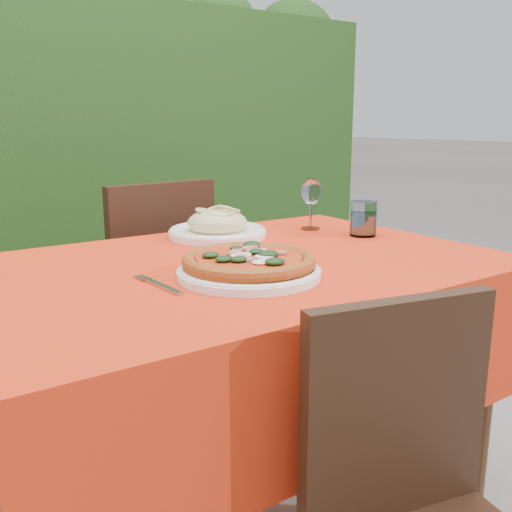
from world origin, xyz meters
TOP-DOWN VIEW (x-y plane):
  - hedge at (0.00, 1.55)m, footprint 3.20×0.55m
  - dining_table at (0.00, 0.00)m, footprint 1.26×0.86m
  - chair_far at (0.07, 0.68)m, footprint 0.44×0.44m
  - pizza_plate at (-0.06, -0.13)m, footprint 0.34×0.34m
  - pasta_plate at (0.12, 0.29)m, footprint 0.28×0.28m
  - water_glass at (0.48, 0.06)m, footprint 0.08×0.08m
  - wine_glass at (0.41, 0.22)m, footprint 0.07×0.07m
  - fork at (-0.25, -0.10)m, footprint 0.04×0.19m

SIDE VIEW (x-z plane):
  - chair_far at x=0.07m, z-range 0.06..0.95m
  - dining_table at x=0.00m, z-range 0.22..0.97m
  - fork at x=-0.25m, z-range 0.75..0.75m
  - pizza_plate at x=-0.06m, z-range 0.75..0.80m
  - pasta_plate at x=0.12m, z-range 0.74..0.82m
  - water_glass at x=0.48m, z-range 0.74..0.84m
  - wine_glass at x=0.41m, z-range 0.78..0.94m
  - hedge at x=0.00m, z-range 0.03..1.81m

